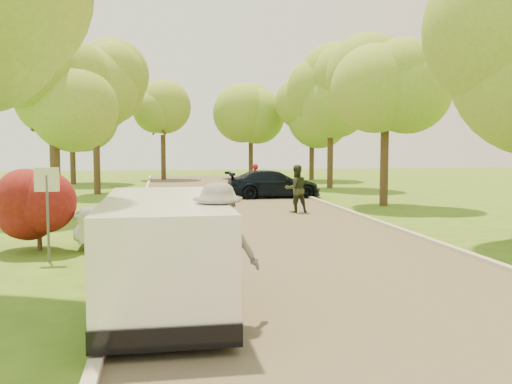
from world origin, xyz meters
TOP-DOWN VIEW (x-y plane):
  - ground at (0.00, 0.00)m, footprint 100.00×100.00m
  - road at (0.00, 8.00)m, footprint 8.00×60.00m
  - curb_left at (-4.05, 8.00)m, footprint 0.18×60.00m
  - curb_right at (4.05, 8.00)m, footprint 0.18×60.00m
  - street_sign at (-5.80, 4.00)m, footprint 0.55×0.06m
  - red_shrub at (-6.30, 5.50)m, footprint 1.70×1.70m
  - tree_l_midb at (-6.81, 12.00)m, footprint 4.30×4.20m
  - tree_l_far at (-6.39, 22.00)m, footprint 4.92×4.80m
  - tree_r_midb at (6.60, 14.00)m, footprint 4.51×4.40m
  - tree_r_far at (7.23, 24.00)m, footprint 5.33×5.20m
  - tree_bg_a at (-8.78, 30.00)m, footprint 5.12×5.00m
  - tree_bg_b at (8.22, 32.00)m, footprint 5.12×5.00m
  - tree_bg_c at (-2.79, 34.00)m, footprint 4.92×4.80m
  - tree_bg_d at (4.22, 36.00)m, footprint 5.12×5.00m
  - minivan at (-3.20, -0.14)m, footprint 1.94×4.90m
  - silver_sedan at (-3.30, 5.72)m, footprint 4.23×1.54m
  - dark_sedan at (2.37, 18.49)m, footprint 4.79×2.02m
  - longboard at (-2.39, -1.07)m, footprint 0.32×1.04m
  - skateboarder at (-2.39, -1.07)m, footprint 1.32×0.79m
  - person_striped at (1.50, 18.94)m, footprint 0.65×0.45m
  - person_olive at (2.02, 12.17)m, footprint 1.00×0.83m

SIDE VIEW (x-z plane):
  - ground at x=0.00m, z-range 0.00..0.00m
  - road at x=0.00m, z-range 0.00..0.01m
  - curb_left at x=-4.05m, z-range 0.00..0.12m
  - curb_right at x=4.05m, z-range 0.00..0.12m
  - longboard at x=-2.39m, z-range 0.05..0.17m
  - dark_sedan at x=2.37m, z-range 0.00..1.38m
  - silver_sedan at x=-3.30m, z-range 0.00..1.39m
  - person_striped at x=1.50m, z-range 0.00..1.70m
  - person_olive at x=2.02m, z-range 0.00..1.88m
  - minivan at x=-3.20m, z-range 0.05..1.88m
  - red_shrub at x=-6.30m, z-range 0.12..2.07m
  - skateboarder at x=-2.39m, z-range 0.13..2.13m
  - street_sign at x=-5.80m, z-range 0.48..2.65m
  - tree_l_midb at x=-6.81m, z-range 1.28..7.89m
  - tree_r_midb at x=6.60m, z-range 1.38..8.38m
  - tree_bg_c at x=-2.79m, z-range 1.35..8.69m
  - tree_bg_a at x=-8.78m, z-range 1.45..9.18m
  - tree_bg_d at x=4.22m, z-range 1.45..9.18m
  - tree_l_far at x=-6.39m, z-range 1.57..9.36m
  - tree_bg_b at x=8.22m, z-range 1.56..9.51m
  - tree_r_far at x=7.23m, z-range 1.66..10.00m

